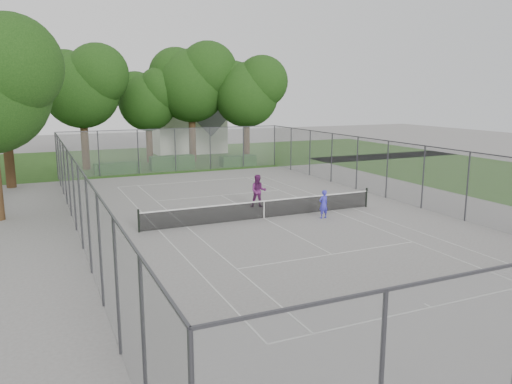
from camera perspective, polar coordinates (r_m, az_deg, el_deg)
name	(u,v)px	position (r m, az deg, el deg)	size (l,w,h in m)	color
ground	(264,218)	(25.69, 0.92, -3.02)	(120.00, 120.00, 0.00)	slate
grass_far	(152,158)	(50.07, -11.86, 3.77)	(60.00, 20.00, 0.00)	#234714
court_markings	(264,218)	(25.69, 0.92, -3.01)	(11.03, 23.83, 0.01)	beige
tennis_net	(264,209)	(25.57, 0.92, -1.92)	(12.87, 0.10, 1.10)	black
perimeter_fence	(264,184)	(25.30, 0.93, 0.95)	(18.08, 34.08, 3.52)	#38383D
tree_far_left	(82,84)	(43.92, -19.24, 11.62)	(7.16, 6.53, 10.29)	#372314
tree_far_midleft	(148,97)	(46.96, -12.19, 10.55)	(6.02, 5.50, 8.65)	#372314
tree_far_midright	(192,80)	(46.83, -7.29, 12.62)	(7.60, 6.93, 10.92)	#372314
tree_far_right	(247,89)	(46.06, -0.99, 11.64)	(6.71, 6.13, 9.65)	#372314
tree_side_back	(3,85)	(37.25, -26.92, 10.90)	(6.96, 6.35, 10.00)	#372314
hedge_left	(117,168)	(41.43, -15.59, 2.68)	(3.54, 1.06, 0.89)	#1B4616
hedge_mid	(172,163)	(42.53, -9.57, 3.34)	(3.67, 1.05, 1.15)	#1B4616
hedge_right	(238,161)	(43.99, -2.08, 3.60)	(3.10, 1.14, 0.93)	#1B4616
house	(187,118)	(54.50, -7.92, 8.34)	(7.27, 5.63, 9.05)	beige
girl_player	(324,204)	(25.79, 7.72, -1.38)	(0.54, 0.35, 1.48)	#3833C1
woman_player	(258,191)	(27.99, 0.27, 0.11)	(0.90, 0.70, 1.85)	#682261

